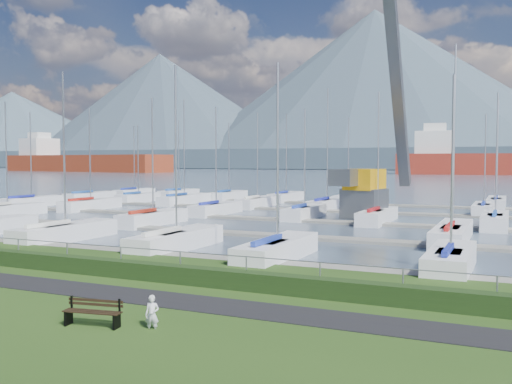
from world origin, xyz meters
The scene contains 12 objects.
path centered at (0.00, -3.00, 0.01)m, with size 160.00×2.00×0.04m, color black.
water centered at (0.00, 260.00, -0.40)m, with size 800.00×540.00×0.20m, color #465566.
hedge centered at (0.00, -0.40, 0.35)m, with size 80.00×0.70×0.70m, color #1D3112.
fence centered at (0.00, 0.00, 1.20)m, with size 0.04×0.04×80.00m, color gray.
foothill centered at (0.00, 330.00, 6.00)m, with size 900.00×80.00×12.00m, color #3D4D59.
mountains centered at (7.35, 404.62, 46.68)m, with size 1190.00×360.00×115.00m.
docks centered at (0.00, 26.00, -0.22)m, with size 90.00×41.60×0.25m.
bench_right centered at (3.08, -6.62, 0.42)m, with size 1.85×0.72×0.85m.
person centered at (4.83, -6.11, 0.57)m, with size 0.42×0.27×1.15m, color silver.
crane centered at (3.12, 30.19, 5.33)m, with size 4.76×13.38×22.35m.
cargo_ship_west centered at (-175.58, 193.91, 3.58)m, with size 97.03×31.91×21.50m.
sailboat_fleet centered at (-2.32, 29.28, 5.35)m, with size 74.49×49.78×13.75m.
Camera 1 is at (14.38, -19.86, 4.94)m, focal length 40.00 mm.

